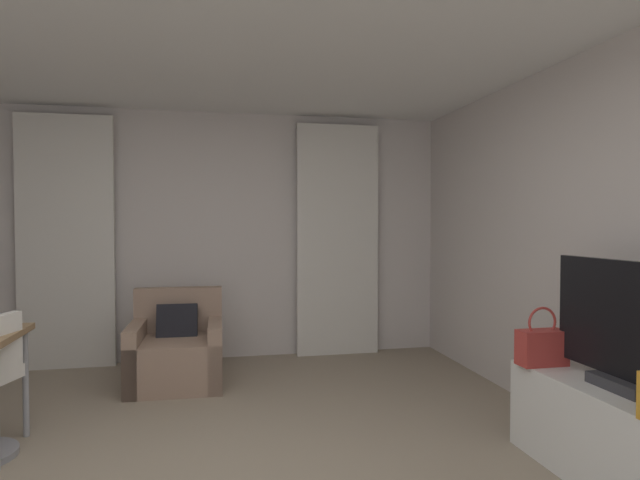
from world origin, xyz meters
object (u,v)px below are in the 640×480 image
Objects in this scene: handbag_primary at (542,346)px; armchair at (177,353)px; tv_console at (619,438)px; tv_flatscreen at (625,329)px.

armchair is at bearing 140.86° from handbag_primary.
armchair is at bearing 135.67° from tv_console.
tv_flatscreen is 0.59m from handbag_primary.
tv_console is 1.29× the size of tv_flatscreen.
tv_flatscreen is at bearing -44.70° from armchair.
armchair is 0.81× the size of tv_flatscreen.
tv_flatscreen reaches higher than handbag_primary.
tv_console is (2.46, -2.40, -0.01)m from armchair.
armchair is at bearing 135.30° from tv_flatscreen.
tv_console is 3.59× the size of handbag_primary.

